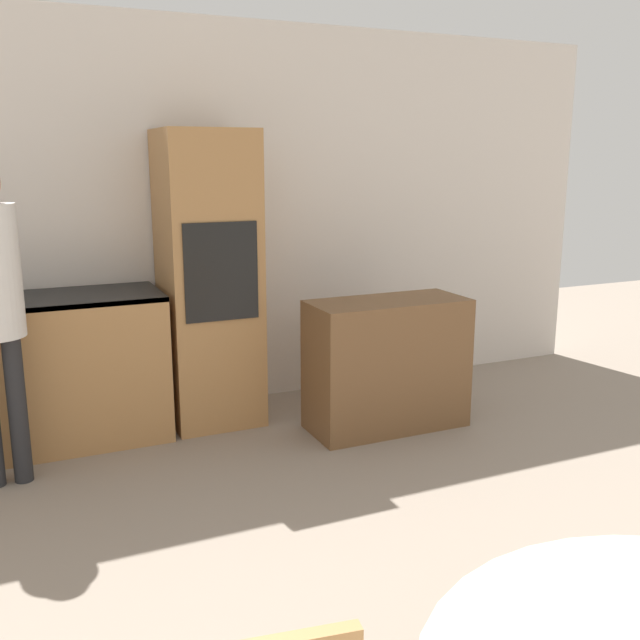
{
  "coord_description": "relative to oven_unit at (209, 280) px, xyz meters",
  "views": [
    {
      "loc": [
        -1.02,
        0.73,
        1.71
      ],
      "look_at": [
        0.03,
        3.07,
        1.12
      ],
      "focal_mm": 40.0,
      "sensor_mm": 36.0,
      "label": 1
    }
  ],
  "objects": [
    {
      "name": "wall_back",
      "position": [
        -0.18,
        0.34,
        0.36
      ],
      "size": [
        6.79,
        0.05,
        2.6
      ],
      "color": "silver",
      "rests_on": "ground_plane"
    },
    {
      "name": "oven_unit",
      "position": [
        0.0,
        0.0,
        0.0
      ],
      "size": [
        0.57,
        0.59,
        1.88
      ],
      "color": "#AD7A47",
      "rests_on": "ground_plane"
    },
    {
      "name": "chair_far_right",
      "position": [
        0.44,
        -3.08,
        -0.41
      ],
      "size": [
        0.55,
        0.55,
        0.95
      ],
      "rotation": [
        0.0,
        0.0,
        4.19
      ],
      "color": "#AD7A47",
      "rests_on": "ground_plane"
    },
    {
      "name": "sideboard",
      "position": [
        0.99,
        -0.6,
        -0.52
      ],
      "size": [
        1.01,
        0.45,
        0.84
      ],
      "color": "brown",
      "rests_on": "ground_plane"
    }
  ]
}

